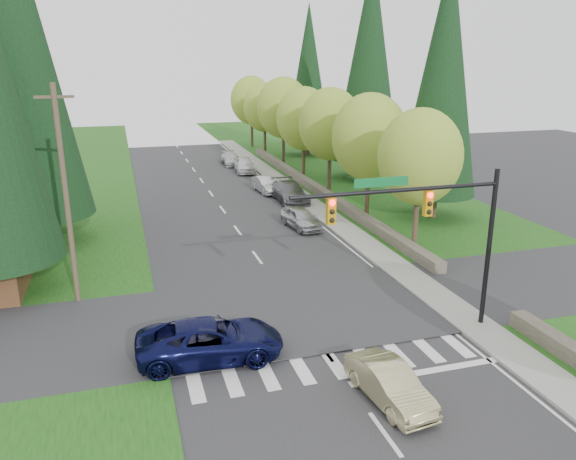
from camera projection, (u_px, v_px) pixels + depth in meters
name	position (u px, v px, depth m)	size (l,w,h in m)	color
ground	(371.00, 415.00, 18.02)	(120.00, 120.00, 0.00)	#28282B
grass_east	(420.00, 218.00, 39.88)	(14.00, 110.00, 0.06)	#184612
grass_west	(23.00, 253.00, 32.75)	(14.00, 110.00, 0.06)	#184612
cross_street	(296.00, 312.00, 25.34)	(120.00, 8.00, 0.10)	#28282B
sidewalk_east	(330.00, 217.00, 40.03)	(1.80, 80.00, 0.13)	gray
curb_east	(318.00, 218.00, 39.80)	(0.20, 80.00, 0.13)	gray
stone_wall_north	(315.00, 188.00, 47.74)	(0.70, 40.00, 0.70)	#4C4438
traffic_signal	(431.00, 218.00, 21.87)	(8.70, 0.37, 6.80)	black
utility_pole	(66.00, 195.00, 24.88)	(1.60, 0.24, 10.00)	#473828
decid_tree_0	(420.00, 157.00, 31.71)	(4.80, 4.80, 8.37)	#38281C
decid_tree_1	(370.00, 137.00, 38.08)	(5.20, 5.20, 8.80)	#38281C
decid_tree_2	(330.00, 124.00, 44.40)	(5.00, 5.00, 8.82)	#38281C
decid_tree_3	(304.00, 119.00, 50.91)	(5.00, 5.00, 8.55)	#38281C
decid_tree_4	(283.00, 108.00, 57.23)	(5.40, 5.40, 9.18)	#38281C
decid_tree_5	(265.00, 108.00, 63.74)	(4.80, 4.80, 8.30)	#38281C
decid_tree_6	(251.00, 100.00, 70.08)	(5.20, 5.20, 8.86)	#38281C
conifer_w_c	(19.00, 52.00, 31.54)	(6.46, 6.46, 20.80)	#38281C
conifer_w_e	(2.00, 69.00, 36.78)	(5.78, 5.78, 18.80)	#38281C
conifer_e_a	(443.00, 76.00, 37.28)	(5.44, 5.44, 17.80)	#38281C
conifer_e_b	(369.00, 60.00, 50.08)	(6.12, 6.12, 19.80)	#38281C
conifer_e_c	(309.00, 73.00, 63.06)	(5.10, 5.10, 16.80)	#38281C
sedan_champagne	(390.00, 384.00, 18.57)	(1.36, 3.90, 1.28)	tan
suv_navy	(210.00, 340.00, 21.17)	(2.55, 5.52, 1.53)	#0B0D38
parked_car_a	(301.00, 218.00, 37.56)	(1.62, 4.04, 1.38)	#A4A4A9
parked_car_b	(290.00, 192.00, 44.47)	(2.16, 5.32, 1.54)	slate
parked_car_c	(266.00, 185.00, 47.57)	(1.41, 4.03, 1.33)	#BCBCC1
parked_car_d	(245.00, 165.00, 55.77)	(1.79, 4.44, 1.51)	silver
parked_car_e	(231.00, 159.00, 59.82)	(1.75, 4.32, 1.25)	#B6B7BC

